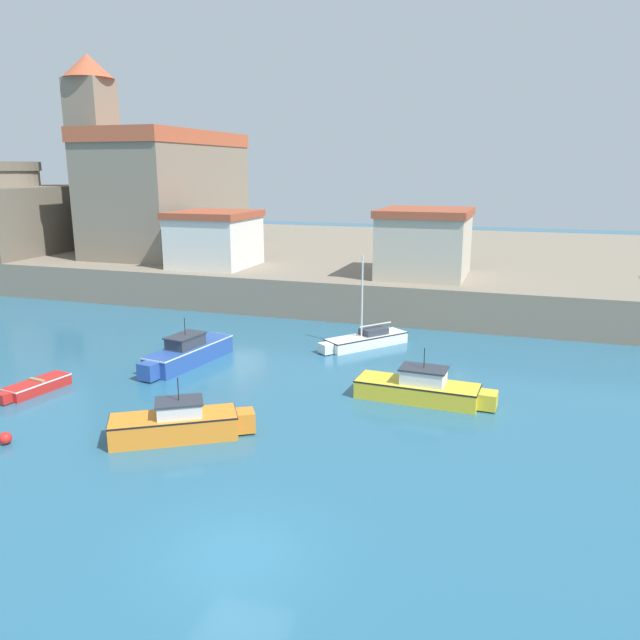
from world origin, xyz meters
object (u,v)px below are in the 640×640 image
at_px(motorboat_orange_2, 179,423).
at_px(dinghy_red_3, 35,386).
at_px(mooring_buoy, 5,438).
at_px(motorboat_blue_4, 187,353).
at_px(harbor_shed_near_wharf, 215,239).
at_px(motorboat_yellow_1, 421,388).
at_px(church, 160,187).
at_px(harbor_shed_far_end, 425,242).
at_px(sailboat_white_0, 365,339).

height_order(motorboat_orange_2, dinghy_red_3, motorboat_orange_2).
distance_m(dinghy_red_3, mooring_buoy, 5.69).
distance_m(motorboat_blue_4, harbor_shed_near_wharf, 17.26).
relative_size(dinghy_red_3, harbor_shed_near_wharf, 0.57).
distance_m(motorboat_yellow_1, mooring_buoy, 16.75).
xyz_separation_m(motorboat_blue_4, harbor_shed_near_wharf, (-6.35, 15.51, 4.11)).
distance_m(motorboat_orange_2, church, 36.78).
xyz_separation_m(motorboat_orange_2, church, (-19.42, 30.25, 7.77)).
height_order(dinghy_red_3, harbor_shed_far_end, harbor_shed_far_end).
xyz_separation_m(harbor_shed_near_wharf, harbor_shed_far_end, (16.00, 0.47, 0.23)).
bearing_deg(church, mooring_buoy, -67.48).
bearing_deg(dinghy_red_3, harbor_shed_far_end, 57.14).
xyz_separation_m(mooring_buoy, church, (-13.59, 32.77, 8.11)).
distance_m(motorboat_orange_2, harbor_shed_far_end, 25.14).
height_order(motorboat_blue_4, harbor_shed_far_end, harbor_shed_far_end).
bearing_deg(motorboat_yellow_1, dinghy_red_3, -165.12).
relative_size(dinghy_red_3, motorboat_blue_4, 0.55).
xyz_separation_m(motorboat_yellow_1, motorboat_blue_4, (-12.43, 1.40, 0.06)).
xyz_separation_m(dinghy_red_3, church, (-10.60, 27.94, 8.06)).
bearing_deg(sailboat_white_0, mooring_buoy, -119.28).
bearing_deg(motorboat_blue_4, motorboat_yellow_1, -6.42).
relative_size(sailboat_white_0, motorboat_orange_2, 1.01).
bearing_deg(motorboat_blue_4, mooring_buoy, -97.85).
bearing_deg(motorboat_blue_4, church, 124.36).
bearing_deg(church, motorboat_blue_4, -55.64).
distance_m(motorboat_yellow_1, harbor_shed_near_wharf, 25.61).
relative_size(dinghy_red_3, church, 0.21).
bearing_deg(mooring_buoy, motorboat_orange_2, 23.39).
bearing_deg(motorboat_blue_4, harbor_shed_far_end, 58.87).
height_order(motorboat_orange_2, mooring_buoy, motorboat_orange_2).
xyz_separation_m(motorboat_blue_4, mooring_buoy, (-1.48, -10.73, -0.38)).
height_order(motorboat_yellow_1, motorboat_orange_2, motorboat_yellow_1).
bearing_deg(sailboat_white_0, harbor_shed_near_wharf, 146.89).
xyz_separation_m(motorboat_yellow_1, church, (-27.50, 23.44, 7.79)).
height_order(motorboat_yellow_1, harbor_shed_far_end, harbor_shed_far_end).
bearing_deg(dinghy_red_3, mooring_buoy, -58.24).
relative_size(mooring_buoy, harbor_shed_far_end, 0.07).
height_order(sailboat_white_0, church, church).
distance_m(dinghy_red_3, harbor_shed_far_end, 26.45).
relative_size(motorboat_yellow_1, harbor_shed_near_wharf, 0.99).
relative_size(mooring_buoy, church, 0.03).
xyz_separation_m(motorboat_orange_2, mooring_buoy, (-5.83, -2.52, -0.35)).
height_order(sailboat_white_0, harbor_shed_near_wharf, harbor_shed_near_wharf).
height_order(sailboat_white_0, harbor_shed_far_end, harbor_shed_far_end).
distance_m(sailboat_white_0, motorboat_blue_4, 10.09).
bearing_deg(church, harbor_shed_far_end, -13.79).
relative_size(motorboat_yellow_1, mooring_buoy, 13.03).
height_order(motorboat_orange_2, harbor_shed_near_wharf, harbor_shed_near_wharf).
bearing_deg(harbor_shed_far_end, mooring_buoy, -112.63).
relative_size(sailboat_white_0, church, 0.32).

